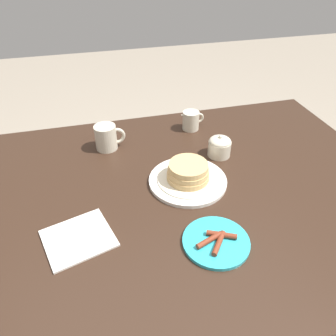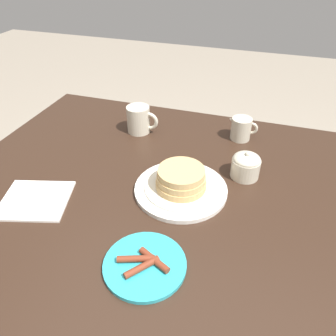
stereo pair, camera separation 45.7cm
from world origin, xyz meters
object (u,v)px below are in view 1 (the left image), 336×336
Objects in this scene: side_plate_bacon at (216,241)px; creamer_pitcher at (191,120)px; sugar_bowl at (220,146)px; coffee_mug at (107,137)px; napkin at (78,238)px; pancake_plate at (188,176)px.

creamer_pitcher is at bearing 78.71° from side_plate_bacon.
creamer_pitcher and sugar_bowl have the same top height.
coffee_mug reaches higher than napkin.
sugar_bowl is (0.15, 0.37, 0.03)m from side_plate_bacon.
side_plate_bacon is at bearing -67.10° from coffee_mug.
pancake_plate is at bearing -49.77° from coffee_mug.
pancake_plate is 0.25m from side_plate_bacon.
napkin is at bearing -106.29° from coffee_mug.
napkin is (-0.34, -0.15, -0.02)m from pancake_plate.
coffee_mug reaches higher than creamer_pitcher.
coffee_mug is 1.10× the size of creamer_pitcher.
coffee_mug is at bearing 112.90° from side_plate_bacon.
coffee_mug is 0.43m from napkin.
coffee_mug is 0.40m from sugar_bowl.
napkin is at bearing -133.89° from creamer_pitcher.
pancake_plate is 0.34m from coffee_mug.
side_plate_bacon is at bearing -90.84° from pancake_plate.
creamer_pitcher reaches higher than side_plate_bacon.
pancake_plate reaches higher than napkin.
sugar_bowl is at bearing 67.37° from side_plate_bacon.
napkin is (-0.49, -0.27, -0.03)m from sugar_bowl.
sugar_bowl is (0.37, -0.14, -0.01)m from coffee_mug.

